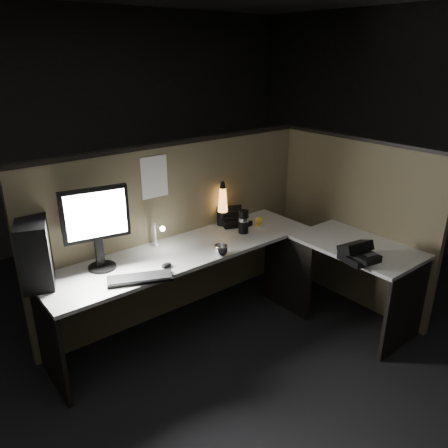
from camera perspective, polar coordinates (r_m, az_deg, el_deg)
floor at (r=3.56m, az=3.18°, el=-16.66°), size 6.00×6.00×0.00m
room_shell at (r=2.85m, az=3.85°, el=9.81°), size 6.00×6.00×6.00m
partition_back at (r=3.82m, az=-5.88°, el=-0.82°), size 2.66×0.06×1.50m
partition_right at (r=4.14m, az=16.35°, el=0.17°), size 0.06×1.66×1.50m
desk at (r=3.50m, az=2.82°, el=-6.00°), size 2.60×1.60×0.73m
pc_tower at (r=3.20m, az=-23.44°, el=-3.20°), size 0.32×0.47×0.45m
monitor at (r=3.19m, az=-16.35°, el=0.39°), size 0.47×0.20×0.61m
keyboard at (r=3.09m, az=-10.89°, el=-7.01°), size 0.47×0.32×0.02m
mouse at (r=3.23m, az=-7.52°, el=-5.39°), size 0.10×0.08×0.03m
clip_lamp at (r=3.49m, az=-8.51°, el=-1.30°), size 0.04×0.17×0.21m
organizer at (r=3.98m, az=1.24°, el=0.55°), size 0.29×0.28×0.18m
lava_lamp at (r=3.92m, az=-0.16°, el=2.22°), size 0.11×0.11×0.41m
travel_mug at (r=3.77m, az=2.56°, el=0.31°), size 0.09×0.09×0.20m
steel_mug at (r=3.37m, az=-0.42°, el=-3.46°), size 0.13×0.13×0.09m
figurine at (r=3.95m, az=4.55°, el=0.50°), size 0.06×0.06×0.06m
pinned_paper at (r=3.51m, az=-9.08°, el=6.06°), size 0.23×0.00×0.34m
desk_phone at (r=3.44m, az=17.07°, el=-3.67°), size 0.28×0.29×0.15m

